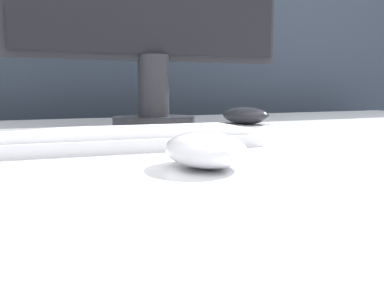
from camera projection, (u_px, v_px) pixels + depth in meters
name	position (u px, v px, depth m)	size (l,w,h in m)	color
partition_panel	(81.00, 117.00, 1.25)	(5.00, 0.03, 1.44)	#333D4C
computer_mouse_near	(205.00, 149.00, 0.43)	(0.08, 0.11, 0.03)	white
keyboard	(90.00, 139.00, 0.57)	(0.43, 0.15, 0.02)	white
computer_mouse_far	(246.00, 115.00, 0.95)	(0.11, 0.13, 0.04)	#232328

